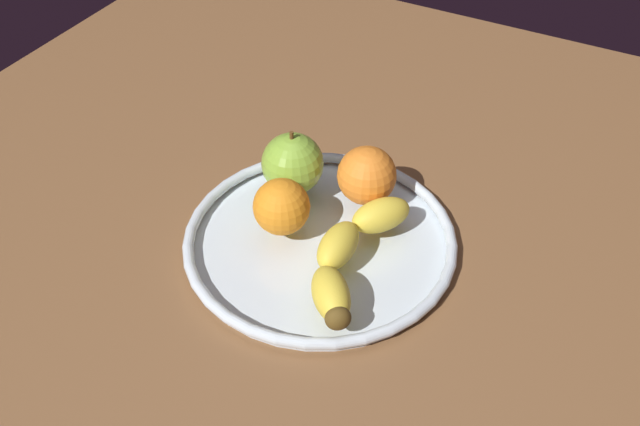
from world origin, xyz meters
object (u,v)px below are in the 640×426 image
apple (293,164)px  orange_front_left (282,207)px  fruit_bowl (320,240)px  banana (350,253)px  orange_center (367,175)px

apple → orange_front_left: 6.70cm
fruit_bowl → banana: size_ratio=1.47×
orange_front_left → banana: bearing=79.8°
orange_center → orange_front_left: (8.48, -5.73, -0.24)cm
fruit_bowl → banana: bearing=61.6°
banana → fruit_bowl: bearing=-120.2°
apple → banana: bearing=54.5°
banana → orange_center: size_ratio=3.04×
banana → apple: 13.63cm
fruit_bowl → apple: apple is taller
orange_center → orange_front_left: size_ratio=1.08×
fruit_bowl → banana: 6.04cm
fruit_bowl → orange_center: (-7.47, 1.76, 4.13)cm
banana → orange_center: orange_center is taller
banana → orange_front_left: bearing=-102.0°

